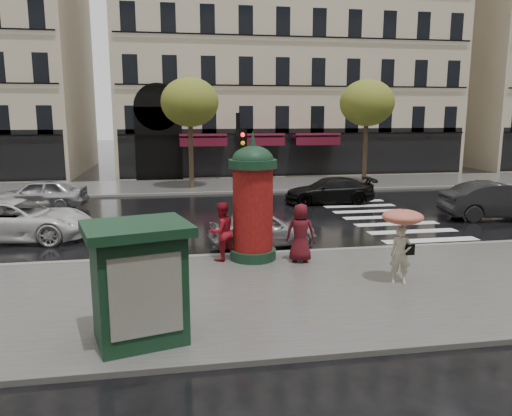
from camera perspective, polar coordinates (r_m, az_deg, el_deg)
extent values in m
plane|color=black|center=(13.38, 4.75, -8.96)|extent=(160.00, 160.00, 0.00)
cube|color=#474744|center=(12.91, 5.31, -9.43)|extent=(90.00, 7.00, 0.12)
cube|color=#474744|center=(31.67, -3.79, 2.59)|extent=(90.00, 6.00, 0.12)
cube|color=slate|center=(16.15, 2.10, -5.22)|extent=(90.00, 0.25, 0.14)
cube|color=slate|center=(28.72, -3.18, 1.78)|extent=(90.00, 0.25, 0.14)
cube|color=silver|center=(24.08, 12.96, -0.35)|extent=(3.60, 11.75, 0.01)
cube|color=#B7A88C|center=(43.54, 2.73, 17.90)|extent=(26.00, 14.00, 20.00)
cylinder|color=#38281C|center=(30.28, -7.45, 6.98)|extent=(0.28, 0.28, 5.20)
ellipsoid|color=#4F5D1D|center=(30.23, -7.57, 11.91)|extent=(3.40, 3.40, 2.89)
cylinder|color=#38281C|center=(32.62, 12.39, 7.08)|extent=(0.28, 0.28, 5.20)
ellipsoid|color=#4F5D1D|center=(32.58, 12.57, 11.65)|extent=(3.40, 3.40, 2.89)
imported|color=#BDB79B|center=(13.58, 16.20, -5.17)|extent=(0.65, 0.54, 1.52)
cylinder|color=black|center=(13.46, 16.31, -3.09)|extent=(0.02, 0.02, 0.96)
ellipsoid|color=red|center=(13.35, 16.42, -0.98)|extent=(1.05, 1.05, 0.37)
cone|color=black|center=(13.31, 16.47, -0.08)|extent=(0.04, 0.04, 0.08)
cube|color=black|center=(13.59, 17.19, -4.55)|extent=(0.22, 0.10, 0.28)
imported|color=maroon|center=(15.08, -3.97, -2.70)|extent=(1.09, 1.01, 1.78)
imported|color=#4C0F16|center=(14.95, 5.11, -2.85)|extent=(0.99, 0.78, 1.77)
cylinder|color=#13311E|center=(15.38, -0.36, -5.24)|extent=(1.41, 1.41, 0.30)
cylinder|color=maroon|center=(15.06, -0.36, -0.08)|extent=(1.21, 1.21, 2.52)
cylinder|color=#13311E|center=(14.87, -0.37, 5.08)|extent=(1.45, 1.45, 0.25)
ellipsoid|color=#13311E|center=(14.86, -0.37, 5.47)|extent=(1.25, 1.25, 0.87)
cone|color=#13311E|center=(14.81, -0.37, 7.99)|extent=(0.20, 0.20, 0.45)
cylinder|color=black|center=(15.29, -2.02, 2.53)|extent=(0.13, 0.13, 4.41)
cube|color=black|center=(14.94, -1.68, 7.45)|extent=(0.32, 0.26, 0.77)
cube|color=#13311E|center=(10.01, -13.24, -8.83)|extent=(1.92, 1.70, 2.14)
cube|color=#13311E|center=(9.69, -13.53, -2.27)|extent=(2.29, 2.07, 0.18)
imported|color=#BAB9BE|center=(17.12, 0.77, -2.38)|extent=(3.83, 1.90, 1.25)
imported|color=black|center=(24.05, 26.04, 0.74)|extent=(5.03, 2.29, 1.60)
imported|color=silver|center=(19.94, -25.66, -1.25)|extent=(5.54, 3.03, 1.47)
imported|color=black|center=(25.78, 8.39, 1.99)|extent=(4.65, 2.11, 1.32)
imported|color=#B1B1B6|center=(26.09, -23.48, 1.51)|extent=(4.48, 2.13, 1.48)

